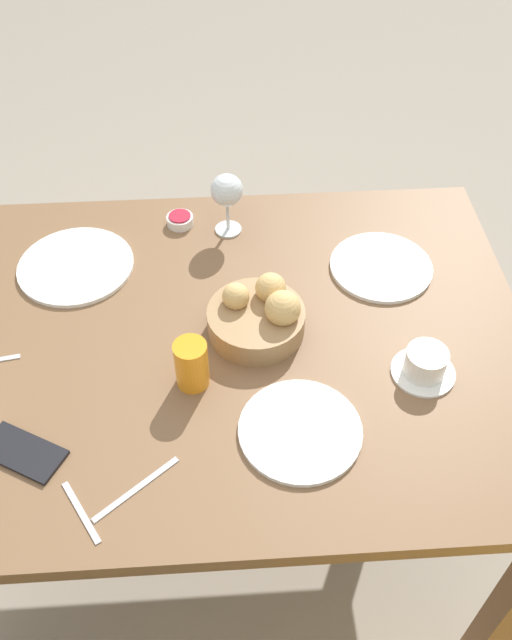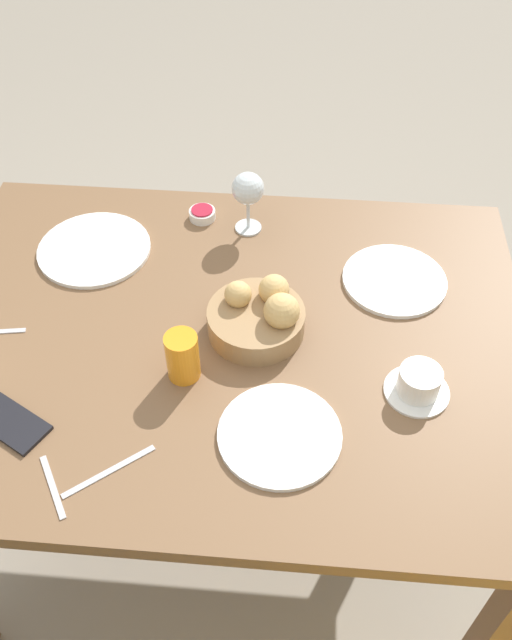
# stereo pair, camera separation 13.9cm
# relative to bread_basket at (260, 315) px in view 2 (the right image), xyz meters

# --- Properties ---
(ground_plane) EXTENTS (10.00, 10.00, 0.00)m
(ground_plane) POSITION_rel_bread_basket_xyz_m (0.07, 0.02, -0.81)
(ground_plane) COLOR gray
(dining_table) EXTENTS (1.28, 0.96, 0.77)m
(dining_table) POSITION_rel_bread_basket_xyz_m (0.07, 0.02, -0.14)
(dining_table) COLOR brown
(dining_table) RESTS_ON ground_plane
(bread_basket) EXTENTS (0.20, 0.20, 0.11)m
(bread_basket) POSITION_rel_bread_basket_xyz_m (0.00, 0.00, 0.00)
(bread_basket) COLOR #99754C
(bread_basket) RESTS_ON dining_table
(plate_near_left) EXTENTS (0.23, 0.23, 0.01)m
(plate_near_left) POSITION_rel_bread_basket_xyz_m (-0.29, -0.17, -0.04)
(plate_near_left) COLOR white
(plate_near_left) RESTS_ON dining_table
(plate_near_right) EXTENTS (0.26, 0.26, 0.01)m
(plate_near_right) POSITION_rel_bread_basket_xyz_m (0.41, -0.21, -0.04)
(plate_near_right) COLOR white
(plate_near_right) RESTS_ON dining_table
(plate_far_center) EXTENTS (0.23, 0.23, 0.01)m
(plate_far_center) POSITION_rel_bread_basket_xyz_m (-0.06, 0.26, -0.04)
(plate_far_center) COLOR white
(plate_far_center) RESTS_ON dining_table
(juice_glass) EXTENTS (0.06, 0.06, 0.11)m
(juice_glass) POSITION_rel_bread_basket_xyz_m (0.14, 0.13, 0.01)
(juice_glass) COLOR orange
(juice_glass) RESTS_ON dining_table
(wine_glass) EXTENTS (0.08, 0.08, 0.16)m
(wine_glass) POSITION_rel_bread_basket_xyz_m (0.05, -0.33, 0.07)
(wine_glass) COLOR silver
(wine_glass) RESTS_ON dining_table
(coffee_cup) EXTENTS (0.13, 0.13, 0.06)m
(coffee_cup) POSITION_rel_bread_basket_xyz_m (-0.31, 0.14, -0.01)
(coffee_cup) COLOR white
(coffee_cup) RESTS_ON dining_table
(jam_bowl_berry) EXTENTS (0.06, 0.06, 0.03)m
(jam_bowl_berry) POSITION_rel_bread_basket_xyz_m (0.17, -0.36, -0.03)
(jam_bowl_berry) COLOR white
(jam_bowl_berry) RESTS_ON dining_table
(fork_silver) EXTENTS (0.15, 0.12, 0.00)m
(fork_silver) POSITION_rel_bread_basket_xyz_m (0.24, 0.36, -0.04)
(fork_silver) COLOR #B7B7BC
(fork_silver) RESTS_ON dining_table
(spoon_coffee) EXTENTS (0.08, 0.12, 0.00)m
(spoon_coffee) POSITION_rel_bread_basket_xyz_m (0.33, 0.40, -0.04)
(spoon_coffee) COLOR #B7B7BC
(spoon_coffee) RESTS_ON dining_table
(cell_phone) EXTENTS (0.17, 0.14, 0.01)m
(cell_phone) POSITION_rel_bread_basket_xyz_m (0.44, 0.28, -0.04)
(cell_phone) COLOR black
(cell_phone) RESTS_ON dining_table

